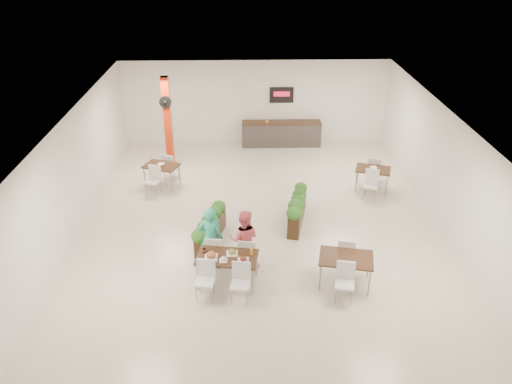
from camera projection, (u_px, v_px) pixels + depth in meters
ground at (260, 221)px, 14.31m from camera, size 12.00×12.00×0.00m
room_shell at (260, 157)px, 13.38m from camera, size 10.10×12.10×3.22m
red_column at (168, 122)px, 16.83m from camera, size 0.40×0.41×3.20m
service_counter at (281, 133)px, 19.11m from camera, size 3.00×0.64×2.20m
main_table at (227, 261)px, 11.51m from camera, size 1.51×1.79×0.92m
diner_man at (211, 238)px, 11.99m from camera, size 0.66×0.49×1.66m
diner_woman at (244, 239)px, 12.03m from camera, size 0.84×0.70×1.57m
planter_left at (210, 226)px, 13.12m from camera, size 0.80×1.80×0.96m
planter_right at (297, 207)px, 14.02m from camera, size 0.74×1.96×1.04m
side_table_a at (162, 169)px, 15.96m from camera, size 1.26×1.66×0.92m
side_table_b at (373, 173)px, 15.72m from camera, size 1.23×1.67×0.92m
side_table_c at (346, 262)px, 11.49m from camera, size 1.37×1.67×0.92m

